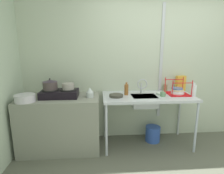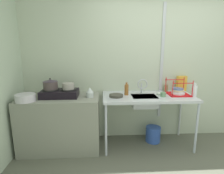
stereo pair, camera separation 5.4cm
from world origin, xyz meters
name	(u,v)px [view 1 (the left image)]	position (x,y,z in m)	size (l,w,h in m)	color
wall_back	(161,69)	(0.00, 1.56, 1.22)	(5.57, 0.10, 2.44)	beige
wall_metal_strip	(161,63)	(-0.03, 1.50, 1.34)	(0.05, 0.01, 1.95)	#B7BDC3
counter_concrete	(61,123)	(-1.72, 1.17, 0.42)	(1.21, 0.67, 0.85)	gray
counter_sink	(148,99)	(-0.33, 1.17, 0.79)	(1.45, 0.67, 0.85)	#B7BDC3
stove	(60,93)	(-1.71, 1.17, 0.91)	(0.56, 0.35, 0.13)	black
pot_on_left_burner	(50,85)	(-1.85, 1.17, 1.05)	(0.22, 0.22, 0.17)	#483C3B
pot_on_right_burner	(68,86)	(-1.58, 1.17, 1.02)	(0.18, 0.18, 0.09)	#9B938B
pot_beside_stove	(25,98)	(-2.15, 0.96, 0.90)	(0.28, 0.28, 0.10)	silver
percolator	(90,93)	(-1.25, 1.13, 0.92)	(0.12, 0.12, 0.15)	#B9C1C1
sink_basin	(144,101)	(-0.40, 1.14, 0.77)	(0.39, 0.30, 0.17)	#B7BDC3
faucet	(142,84)	(-0.41, 1.26, 1.01)	(0.17, 0.09, 0.26)	#B7BDC3
frying_pan	(116,96)	(-0.84, 1.13, 0.87)	(0.22, 0.22, 0.04)	#3A382F
dish_rack	(178,91)	(0.17, 1.21, 0.90)	(0.33, 0.33, 0.26)	red
cup_by_rack	(163,94)	(-0.11, 1.09, 0.89)	(0.08, 0.08, 0.07)	#68956A
small_bowl_on_drainboard	(160,94)	(-0.12, 1.19, 0.87)	(0.12, 0.12, 0.04)	white
bottle_by_sink	(126,89)	(-0.67, 1.23, 0.94)	(0.06, 0.06, 0.21)	#945827
bottle_by_rack	(194,90)	(0.39, 1.11, 0.94)	(0.08, 0.08, 0.21)	white
cereal_box	(181,83)	(0.33, 1.45, 0.98)	(0.17, 0.07, 0.27)	gold
utensil_jar	(165,88)	(0.05, 1.45, 0.91)	(0.07, 0.07, 0.22)	#8C794F
bucket_on_floor	(153,134)	(-0.19, 1.26, 0.13)	(0.25, 0.25, 0.26)	#3154B1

